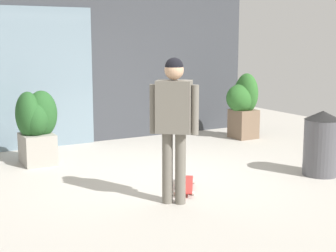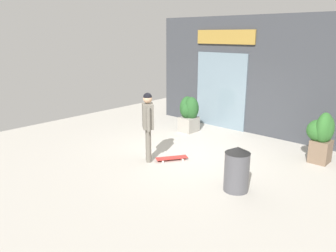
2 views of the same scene
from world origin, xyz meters
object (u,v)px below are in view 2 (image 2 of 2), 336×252
Objects in this scene: planter_box_left at (322,134)px; skateboarder at (148,120)px; planter_box_right at (189,112)px; trash_bin at (237,169)px; skateboard at (172,158)px.

skateboarder is at bearing -138.89° from planter_box_left.
skateboarder reaches higher than planter_box_right.
planter_box_right is 1.23× the size of trash_bin.
trash_bin is (3.47, -2.73, -0.18)m from planter_box_right.
planter_box_right is at bearing 62.59° from skateboard.
planter_box_left is (3.28, 2.86, -0.33)m from skateboarder.
skateboarder is 1.19m from skateboard.
skateboard is 0.84× the size of trash_bin.
skateboard is (0.42, 0.43, -1.03)m from skateboarder.
planter_box_left is at bearing 0.87° from planter_box_right.
skateboarder is at bearing -178.62° from trash_bin.
planter_box_right reaches higher than skateboard.
trash_bin is (-0.74, -2.80, -0.28)m from planter_box_left.
planter_box_right is (-0.93, 2.79, -0.43)m from skateboarder.
planter_box_left is 2.91m from trash_bin.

